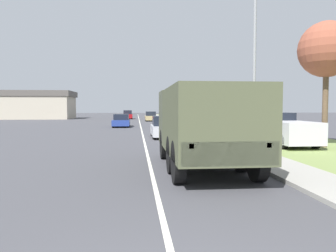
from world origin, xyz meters
The scene contains 13 objects.
ground_plane centered at (0.00, 40.00, 0.00)m, with size 180.00×180.00×0.00m, color #424247.
lane_centre_stripe centered at (0.00, 40.00, 0.00)m, with size 0.12×120.00×0.00m.
sidewalk_right centered at (4.50, 40.00, 0.06)m, with size 1.80×120.00×0.12m.
grass_strip_right centered at (8.90, 40.00, 0.01)m, with size 7.00×120.00×0.02m.
military_truck centered at (1.79, 8.78, 1.61)m, with size 2.57×6.71×2.77m.
car_nearest_ahead centered at (1.47, 20.67, 0.68)m, with size 1.78×4.11×1.51m.
car_second_ahead centered at (-2.12, 33.87, 0.64)m, with size 1.82×4.47×1.39m.
car_third_ahead centered at (1.78, 49.16, 0.67)m, with size 1.74×4.26×1.49m.
car_fourth_ahead centered at (-2.07, 59.28, 0.72)m, with size 1.72×4.53×1.61m.
pickup_truck centered at (7.70, 15.32, 0.89)m, with size 1.95×5.13×1.79m.
lamp_post centered at (4.55, 11.96, 4.56)m, with size 1.69×0.24×7.53m.
tree_mid_right centered at (9.37, 14.04, 5.08)m, with size 2.89×2.89×6.55m.
building_distant centered at (-20.75, 61.27, 2.62)m, with size 16.85×9.03×5.17m.
Camera 1 is at (-0.49, -2.25, 2.10)m, focal length 35.00 mm.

